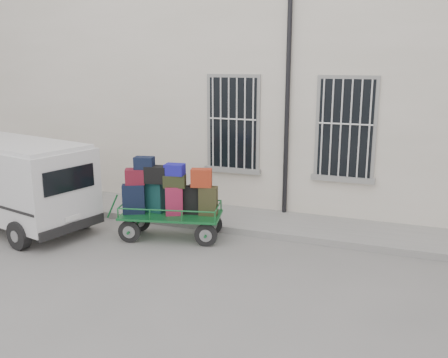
% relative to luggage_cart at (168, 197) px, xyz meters
% --- Properties ---
extents(ground, '(80.00, 80.00, 0.00)m').
position_rel_luggage_cart_xyz_m(ground, '(1.02, -0.65, -0.91)').
color(ground, slate).
rests_on(ground, ground).
extents(building, '(24.00, 5.15, 6.00)m').
position_rel_luggage_cart_xyz_m(building, '(1.02, 4.85, 2.09)').
color(building, beige).
rests_on(building, ground).
extents(sidewalk, '(24.00, 1.70, 0.15)m').
position_rel_luggage_cart_xyz_m(sidewalk, '(1.02, 1.55, -0.84)').
color(sidewalk, gray).
rests_on(sidewalk, ground).
extents(luggage_cart, '(2.54, 1.42, 1.77)m').
position_rel_luggage_cart_xyz_m(luggage_cart, '(0.00, 0.00, 0.00)').
color(luggage_cart, black).
rests_on(luggage_cart, ground).
extents(van, '(4.24, 2.57, 2.00)m').
position_rel_luggage_cart_xyz_m(van, '(-3.59, -0.58, 0.24)').
color(van, white).
rests_on(van, ground).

